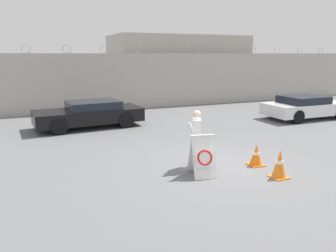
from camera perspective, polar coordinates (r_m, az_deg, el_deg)
The scene contains 9 objects.
ground_plane at distance 10.02m, azimuth 9.10°, elevation -6.80°, with size 90.00×90.00×0.00m, color slate.
perimeter_wall at distance 19.89m, azimuth -7.87°, elevation 7.68°, with size 36.00×0.30×3.77m.
building_block at distance 25.37m, azimuth 1.72°, elevation 10.23°, with size 9.82×5.13×4.59m.
barricade_sign at distance 9.00m, azimuth 6.04°, elevation -5.13°, with size 0.75×0.89×1.14m.
security_guard at distance 9.57m, azimuth 4.97°, elevation -1.75°, with size 0.57×0.58×1.70m.
traffic_cone_near at distance 10.17m, azimuth 15.11°, elevation -4.92°, with size 0.44×0.44×0.64m.
traffic_cone_mid at distance 9.34m, azimuth 18.85°, elevation -6.31°, with size 0.44×0.44×0.77m.
parked_car_front_coupe at distance 15.29m, azimuth -13.49°, elevation 2.11°, with size 4.87×2.28×1.19m.
parked_car_far_side at distance 18.36m, azimuth 22.81°, elevation 3.11°, with size 4.42×2.04×1.18m.
Camera 1 is at (-5.04, -8.02, 3.28)m, focal length 35.00 mm.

